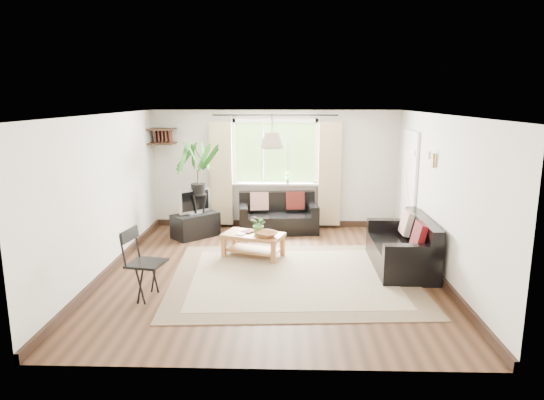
{
  "coord_description": "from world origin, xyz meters",
  "views": [
    {
      "loc": [
        0.22,
        -7.1,
        2.63
      ],
      "look_at": [
        0.0,
        0.4,
        1.05
      ],
      "focal_mm": 32.0,
      "sensor_mm": 36.0,
      "label": 1
    }
  ],
  "objects_px": {
    "sofa_right": "(401,244)",
    "palm_stand": "(198,190)",
    "sofa_back": "(278,214)",
    "coffee_table": "(253,245)",
    "tv_stand": "(195,225)",
    "folding_chair": "(147,264)"
  },
  "relations": [
    {
      "from": "coffee_table",
      "to": "palm_stand",
      "type": "height_order",
      "value": "palm_stand"
    },
    {
      "from": "coffee_table",
      "to": "palm_stand",
      "type": "relative_size",
      "value": 0.54
    },
    {
      "from": "tv_stand",
      "to": "palm_stand",
      "type": "xyz_separation_m",
      "value": [
        0.07,
        0.03,
        0.69
      ]
    },
    {
      "from": "folding_chair",
      "to": "sofa_back",
      "type": "bearing_deg",
      "value": -15.77
    },
    {
      "from": "sofa_right",
      "to": "tv_stand",
      "type": "xyz_separation_m",
      "value": [
        -3.55,
        1.65,
        -0.16
      ]
    },
    {
      "from": "palm_stand",
      "to": "folding_chair",
      "type": "distance_m",
      "value": 3.01
    },
    {
      "from": "tv_stand",
      "to": "sofa_back",
      "type": "bearing_deg",
      "value": -29.12
    },
    {
      "from": "sofa_back",
      "to": "coffee_table",
      "type": "xyz_separation_m",
      "value": [
        -0.39,
        -1.59,
        -0.16
      ]
    },
    {
      "from": "sofa_back",
      "to": "folding_chair",
      "type": "relative_size",
      "value": 1.64
    },
    {
      "from": "sofa_right",
      "to": "palm_stand",
      "type": "relative_size",
      "value": 0.9
    },
    {
      "from": "tv_stand",
      "to": "palm_stand",
      "type": "height_order",
      "value": "palm_stand"
    },
    {
      "from": "coffee_table",
      "to": "palm_stand",
      "type": "xyz_separation_m",
      "value": [
        -1.13,
        1.2,
        0.71
      ]
    },
    {
      "from": "sofa_back",
      "to": "palm_stand",
      "type": "xyz_separation_m",
      "value": [
        -1.51,
        -0.39,
        0.55
      ]
    },
    {
      "from": "sofa_back",
      "to": "palm_stand",
      "type": "height_order",
      "value": "palm_stand"
    },
    {
      "from": "sofa_back",
      "to": "tv_stand",
      "type": "relative_size",
      "value": 1.81
    },
    {
      "from": "coffee_table",
      "to": "sofa_right",
      "type": "bearing_deg",
      "value": -11.51
    },
    {
      "from": "sofa_right",
      "to": "coffee_table",
      "type": "relative_size",
      "value": 1.67
    },
    {
      "from": "coffee_table",
      "to": "folding_chair",
      "type": "height_order",
      "value": "folding_chair"
    },
    {
      "from": "tv_stand",
      "to": "palm_stand",
      "type": "relative_size",
      "value": 0.47
    },
    {
      "from": "sofa_back",
      "to": "tv_stand",
      "type": "distance_m",
      "value": 1.65
    },
    {
      "from": "tv_stand",
      "to": "folding_chair",
      "type": "bearing_deg",
      "value": -135.78
    },
    {
      "from": "coffee_table",
      "to": "folding_chair",
      "type": "bearing_deg",
      "value": -126.33
    }
  ]
}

